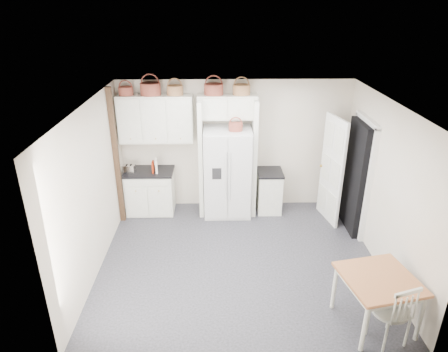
{
  "coord_description": "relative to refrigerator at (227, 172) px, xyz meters",
  "views": [
    {
      "loc": [
        -0.35,
        -5.5,
        3.97
      ],
      "look_at": [
        -0.24,
        0.4,
        1.34
      ],
      "focal_mm": 32.0,
      "sensor_mm": 36.0,
      "label": 1
    }
  ],
  "objects": [
    {
      "name": "counter_right",
      "position": [
        0.84,
        0.07,
        -0.04
      ],
      "size": [
        0.5,
        0.59,
        0.04
      ],
      "primitive_type": "cube",
      "color": "black",
      "rests_on": "base_cab_right"
    },
    {
      "name": "bridge_cabinet",
      "position": [
        -0.0,
        0.2,
        1.25
      ],
      "size": [
        1.12,
        0.34,
        0.45
      ],
      "primitive_type": "cube",
      "color": "silver",
      "rests_on": "wall_back"
    },
    {
      "name": "basket_fridge_b",
      "position": [
        0.14,
        -0.1,
        0.95
      ],
      "size": [
        0.26,
        0.26,
        0.14
      ],
      "primitive_type": "cylinder",
      "color": "maroon",
      "rests_on": "refrigerator"
    },
    {
      "name": "cookbook_cream",
      "position": [
        -1.38,
        -0.01,
        0.15
      ],
      "size": [
        0.07,
        0.18,
        0.27
      ],
      "primitive_type": "cube",
      "rotation": [
        0.0,
        0.0,
        0.19
      ],
      "color": "white",
      "rests_on": "counter_left"
    },
    {
      "name": "basket_bridge_b",
      "position": [
        0.26,
        0.2,
        1.57
      ],
      "size": [
        0.32,
        0.32,
        0.18
      ],
      "primitive_type": "cylinder",
      "color": "olive",
      "rests_on": "bridge_cabinet"
    },
    {
      "name": "basket_bridge_a",
      "position": [
        -0.25,
        0.2,
        1.57
      ],
      "size": [
        0.35,
        0.35,
        0.2
      ],
      "primitive_type": "cylinder",
      "color": "maroon",
      "rests_on": "bridge_cabinet"
    },
    {
      "name": "refrigerator",
      "position": [
        0.0,
        0.0,
        0.0
      ],
      "size": [
        0.91,
        0.73,
        1.75
      ],
      "primitive_type": "cube",
      "color": "silver",
      "rests_on": "floor"
    },
    {
      "name": "wall_back",
      "position": [
        0.15,
        0.37,
        0.42
      ],
      "size": [
        4.5,
        0.0,
        4.5
      ],
      "primitive_type": "plane",
      "rotation": [
        1.57,
        0.0,
        0.0
      ],
      "color": "beige",
      "rests_on": "floor"
    },
    {
      "name": "counter_left",
      "position": [
        -1.54,
        0.07,
        -0.0
      ],
      "size": [
        0.96,
        0.62,
        0.04
      ],
      "primitive_type": "cube",
      "color": "black",
      "rests_on": "base_cab_left"
    },
    {
      "name": "dining_table",
      "position": [
        1.85,
        -3.08,
        -0.51
      ],
      "size": [
        1.05,
        1.05,
        0.74
      ],
      "primitive_type": "cube",
      "rotation": [
        0.0,
        0.0,
        0.2
      ],
      "color": "#A25A2B",
      "rests_on": "floor"
    },
    {
      "name": "doorway_void",
      "position": [
        2.31,
        -0.63,
        0.15
      ],
      "size": [
        0.18,
        0.85,
        2.05
      ],
      "primitive_type": "cube",
      "color": "black",
      "rests_on": "floor"
    },
    {
      "name": "base_cab_left",
      "position": [
        -1.54,
        0.07,
        -0.45
      ],
      "size": [
        0.92,
        0.58,
        0.85
      ],
      "primitive_type": "cube",
      "color": "silver",
      "rests_on": "floor"
    },
    {
      "name": "fridge_panel_left",
      "position": [
        -0.51,
        0.07,
        0.27
      ],
      "size": [
        0.08,
        0.6,
        2.3
      ],
      "primitive_type": "cube",
      "color": "silver",
      "rests_on": "floor"
    },
    {
      "name": "floor",
      "position": [
        0.15,
        -1.63,
        -0.88
      ],
      "size": [
        4.5,
        4.5,
        0.0
      ],
      "primitive_type": "plane",
      "color": "black",
      "rests_on": "ground"
    },
    {
      "name": "wall_left",
      "position": [
        -2.1,
        -1.63,
        0.42
      ],
      "size": [
        0.0,
        4.0,
        4.0
      ],
      "primitive_type": "plane",
      "rotation": [
        1.57,
        0.0,
        1.57
      ],
      "color": "beige",
      "rests_on": "floor"
    },
    {
      "name": "basket_upper_c",
      "position": [
        -0.96,
        0.2,
        1.56
      ],
      "size": [
        0.3,
        0.3,
        0.17
      ],
      "primitive_type": "cylinder",
      "color": "olive",
      "rests_on": "upper_cabinet"
    },
    {
      "name": "windsor_chair",
      "position": [
        1.91,
        -3.38,
        -0.4
      ],
      "size": [
        0.58,
        0.55,
        0.96
      ],
      "primitive_type": "cube",
      "rotation": [
        0.0,
        0.0,
        0.31
      ],
      "color": "silver",
      "rests_on": "floor"
    },
    {
      "name": "basket_upper_b",
      "position": [
        -1.41,
        0.2,
        1.58
      ],
      "size": [
        0.37,
        0.37,
        0.22
      ],
      "primitive_type": "cylinder",
      "color": "maroon",
      "rests_on": "upper_cabinet"
    },
    {
      "name": "basket_upper_a",
      "position": [
        -1.86,
        0.2,
        1.55
      ],
      "size": [
        0.27,
        0.27,
        0.15
      ],
      "primitive_type": "cylinder",
      "color": "maroon",
      "rests_on": "upper_cabinet"
    },
    {
      "name": "cookbook_red",
      "position": [
        -1.44,
        -0.01,
        0.13
      ],
      "size": [
        0.04,
        0.15,
        0.22
      ],
      "primitive_type": "cube",
      "rotation": [
        0.0,
        0.0,
        0.03
      ],
      "color": "maroon",
      "rests_on": "counter_left"
    },
    {
      "name": "wall_right",
      "position": [
        2.4,
        -1.63,
        0.42
      ],
      "size": [
        0.0,
        4.0,
        4.0
      ],
      "primitive_type": "plane",
      "rotation": [
        1.57,
        0.0,
        -1.57
      ],
      "color": "beige",
      "rests_on": "floor"
    },
    {
      "name": "toaster",
      "position": [
        -1.9,
        -0.04,
        0.1
      ],
      "size": [
        0.26,
        0.18,
        0.16
      ],
      "primitive_type": "cube",
      "rotation": [
        0.0,
        0.0,
        -0.17
      ],
      "color": "silver",
      "rests_on": "counter_left"
    },
    {
      "name": "fridge_panel_right",
      "position": [
        0.51,
        0.07,
        0.27
      ],
      "size": [
        0.08,
        0.6,
        2.3
      ],
      "primitive_type": "cube",
      "color": "silver",
      "rests_on": "floor"
    },
    {
      "name": "upper_cabinet",
      "position": [
        -1.35,
        0.2,
        1.02
      ],
      "size": [
        1.4,
        0.34,
        0.9
      ],
      "primitive_type": "cube",
      "color": "silver",
      "rests_on": "wall_back"
    },
    {
      "name": "door_slab",
      "position": [
        1.95,
        -0.3,
        0.15
      ],
      "size": [
        0.21,
        0.79,
        2.05
      ],
      "primitive_type": "cube",
      "rotation": [
        0.0,
        0.0,
        -1.36
      ],
      "color": "white",
      "rests_on": "floor"
    },
    {
      "name": "ceiling",
      "position": [
        0.15,
        -1.63,
        1.72
      ],
      "size": [
        4.5,
        4.5,
        0.0
      ],
      "primitive_type": "plane",
      "color": "white",
      "rests_on": "wall_back"
    },
    {
      "name": "trim_post",
      "position": [
        -2.05,
        -0.28,
        0.42
      ],
      "size": [
        0.09,
        0.09,
        2.6
      ],
      "primitive_type": "cube",
      "color": "black",
      "rests_on": "floor"
    },
    {
      "name": "base_cab_right",
      "position": [
        0.84,
        0.07,
        -0.47
      ],
      "size": [
        0.46,
        0.56,
        0.82
      ],
      "primitive_type": "cube",
      "color": "silver",
      "rests_on": "floor"
    }
  ]
}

